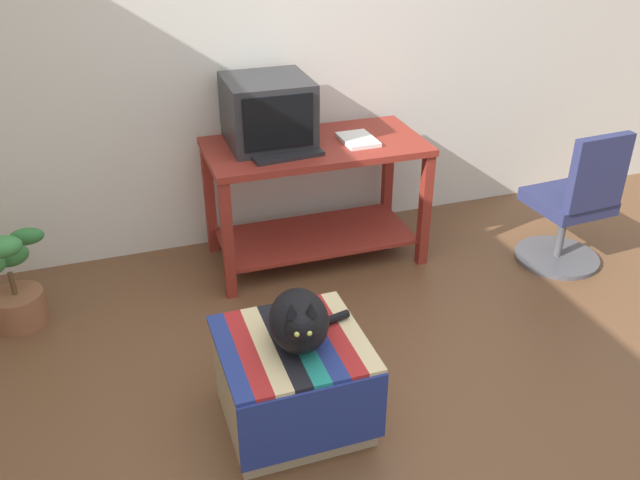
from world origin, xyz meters
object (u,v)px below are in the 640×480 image
at_px(book, 358,140).
at_px(ottoman_with_blanket, 293,381).
at_px(keyboard, 287,155).
at_px(office_chair, 573,208).
at_px(cat, 300,321).
at_px(tv_monitor, 268,112).
at_px(desk, 315,182).
at_px(potted_plant, 13,285).

bearing_deg(book, ottoman_with_blanket, -122.81).
relative_size(keyboard, office_chair, 0.45).
distance_m(book, ottoman_with_blanket, 1.63).
bearing_deg(cat, tv_monitor, 91.27).
bearing_deg(desk, potted_plant, -174.57).
xyz_separation_m(ottoman_with_blanket, potted_plant, (-1.20, 1.20, 0.02)).
bearing_deg(tv_monitor, book, -15.60).
bearing_deg(keyboard, desk, 28.77).
distance_m(book, office_chair, 1.37).
xyz_separation_m(cat, office_chair, (1.97, 0.78, -0.17)).
height_order(keyboard, book, same).
distance_m(keyboard, cat, 1.29).
bearing_deg(potted_plant, office_chair, -8.01).
distance_m(tv_monitor, ottoman_with_blanket, 1.65).
height_order(desk, potted_plant, desk).
xyz_separation_m(keyboard, potted_plant, (-1.54, -0.00, -0.54)).
distance_m(desk, book, 0.36).
bearing_deg(cat, keyboard, 87.49).
bearing_deg(tv_monitor, desk, -19.89).
bearing_deg(book, cat, -121.45).
height_order(ottoman_with_blanket, potted_plant, potted_plant).
bearing_deg(book, keyboard, -169.74).
xyz_separation_m(desk, cat, (-0.53, -1.38, 0.04)).
bearing_deg(potted_plant, ottoman_with_blanket, -45.20).
xyz_separation_m(book, ottoman_with_blanket, (-0.81, -1.30, -0.56)).
bearing_deg(potted_plant, cat, -45.22).
distance_m(keyboard, potted_plant, 1.63).
bearing_deg(office_chair, ottoman_with_blanket, 17.28).
height_order(tv_monitor, cat, tv_monitor).
bearing_deg(book, desk, 167.34).
bearing_deg(tv_monitor, ottoman_with_blanket, -101.19).
height_order(keyboard, office_chair, office_chair).
xyz_separation_m(ottoman_with_blanket, cat, (0.03, -0.03, 0.34)).
bearing_deg(book, office_chair, -25.62).
bearing_deg(ottoman_with_blanket, potted_plant, 134.80).
bearing_deg(cat, desk, 80.84).
bearing_deg(keyboard, tv_monitor, 94.54).
xyz_separation_m(tv_monitor, cat, (-0.28, -1.47, -0.40)).
bearing_deg(tv_monitor, keyboard, -79.69).
relative_size(desk, cat, 3.10).
bearing_deg(book, tv_monitor, 162.76).
xyz_separation_m(desk, ottoman_with_blanket, (-0.56, -1.35, -0.30)).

